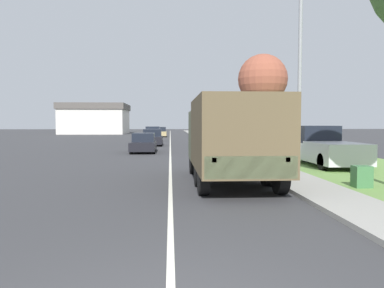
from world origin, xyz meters
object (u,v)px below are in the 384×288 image
object	(u,v)px
military_truck	(231,136)
pickup_truck	(324,147)
car_nearest_ahead	(144,144)
car_third_ahead	(153,135)
car_fourth_ahead	(161,132)
lamp_post	(295,61)
car_second_ahead	(153,138)

from	to	relation	value
military_truck	pickup_truck	distance (m)	7.69
car_nearest_ahead	car_third_ahead	distance (m)	16.92
car_fourth_ahead	pickup_truck	world-z (taller)	pickup_truck
pickup_truck	lamp_post	distance (m)	6.58
lamp_post	car_fourth_ahead	bearing A→B (deg)	97.78
car_nearest_ahead	car_third_ahead	xyz separation A→B (m)	(-0.12, 16.91, 0.13)
pickup_truck	car_fourth_ahead	bearing A→B (deg)	103.02
car_third_ahead	car_nearest_ahead	bearing A→B (deg)	-89.60
car_nearest_ahead	pickup_truck	xyz separation A→B (m)	(9.58, -8.84, 0.27)
car_third_ahead	pickup_truck	bearing A→B (deg)	-69.37
military_truck	lamp_post	xyz separation A→B (m)	(2.44, 0.62, 2.72)
military_truck	car_fourth_ahead	world-z (taller)	military_truck
car_third_ahead	car_fourth_ahead	world-z (taller)	car_third_ahead
car_nearest_ahead	car_fourth_ahead	size ratio (longest dim) A/B	0.98
military_truck	car_second_ahead	bearing A→B (deg)	99.53
car_third_ahead	lamp_post	world-z (taller)	lamp_post
lamp_post	military_truck	bearing A→B (deg)	-165.76
car_nearest_ahead	pickup_truck	world-z (taller)	pickup_truck
military_truck	pickup_truck	bearing A→B (deg)	43.45
car_nearest_ahead	car_fourth_ahead	distance (m)	30.75
military_truck	lamp_post	size ratio (longest dim) A/B	0.98
car_nearest_ahead	lamp_post	size ratio (longest dim) A/B	0.57
car_nearest_ahead	lamp_post	distance (m)	15.42
car_fourth_ahead	car_second_ahead	bearing A→B (deg)	-90.45
car_second_ahead	lamp_post	xyz separation A→B (m)	(6.22, -21.87, 3.68)
car_fourth_ahead	pickup_truck	xyz separation A→B (m)	(9.16, -39.59, 0.22)
car_nearest_ahead	pickup_truck	bearing A→B (deg)	-42.71
car_nearest_ahead	lamp_post	xyz separation A→B (m)	(6.46, -13.49, 3.74)
car_second_ahead	pickup_truck	xyz separation A→B (m)	(9.33, -17.22, 0.21)
car_fourth_ahead	pickup_truck	size ratio (longest dim) A/B	0.78
car_third_ahead	car_fourth_ahead	bearing A→B (deg)	87.76
lamp_post	pickup_truck	bearing A→B (deg)	56.14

